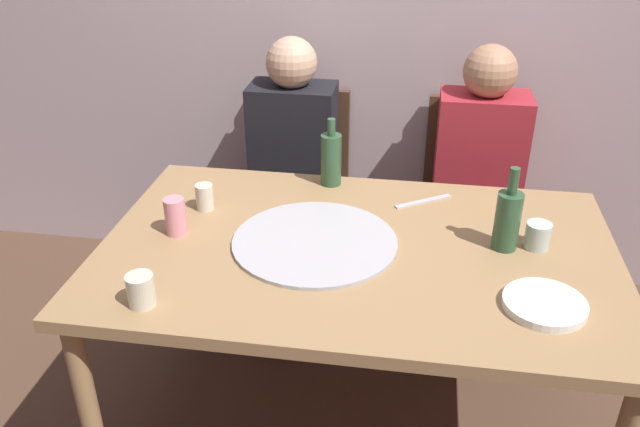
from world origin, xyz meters
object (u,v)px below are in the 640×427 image
(chair_right, at_px, (473,192))
(wine_glass, at_px, (538,236))
(tumbler_far, at_px, (141,290))
(table_knife, at_px, (423,201))
(chair_left, at_px, (297,179))
(wine_bottle, at_px, (508,219))
(tumbler_near, at_px, (205,197))
(pizza_tray, at_px, (315,241))
(dining_table, at_px, (357,266))
(guest_in_sweater, at_px, (289,167))
(soda_can, at_px, (175,216))
(guest_in_beanie, at_px, (479,180))
(beer_bottle, at_px, (331,158))
(plate_stack, at_px, (545,304))

(chair_right, bearing_deg, wine_glass, 98.81)
(tumbler_far, height_order, table_knife, tumbler_far)
(chair_left, relative_size, chair_right, 1.00)
(wine_glass, height_order, table_knife, wine_glass)
(wine_bottle, height_order, chair_right, wine_bottle)
(wine_glass, bearing_deg, tumbler_near, 175.65)
(pizza_tray, bearing_deg, wine_bottle, 6.36)
(tumbler_near, xyz_separation_m, wine_glass, (1.08, -0.08, -0.00))
(dining_table, distance_m, guest_in_sweater, 0.83)
(soda_can, relative_size, guest_in_beanie, 0.10)
(guest_in_sweater, distance_m, guest_in_beanie, 0.78)
(beer_bottle, height_order, chair_left, beer_bottle)
(table_knife, xyz_separation_m, chair_left, (-0.56, 0.56, -0.22))
(pizza_tray, distance_m, table_knife, 0.47)
(tumbler_near, height_order, chair_left, chair_left)
(chair_right, height_order, guest_in_sweater, guest_in_sweater)
(beer_bottle, height_order, chair_right, beer_bottle)
(tumbler_near, bearing_deg, chair_right, 37.26)
(wine_glass, relative_size, guest_in_sweater, 0.07)
(wine_bottle, relative_size, wine_glass, 3.23)
(tumbler_near, height_order, tumbler_far, tumbler_far)
(wine_glass, height_order, soda_can, soda_can)
(tumbler_near, bearing_deg, guest_in_sweater, 73.24)
(pizza_tray, height_order, table_knife, pizza_tray)
(table_knife, bearing_deg, wine_glass, -68.95)
(chair_left, bearing_deg, chair_right, -180.00)
(tumbler_far, xyz_separation_m, soda_can, (-0.04, 0.38, 0.02))
(dining_table, distance_m, chair_right, 1.00)
(wine_bottle, relative_size, plate_stack, 1.21)
(tumbler_near, xyz_separation_m, soda_can, (-0.04, -0.17, 0.02))
(chair_left, xyz_separation_m, chair_right, (0.78, 0.00, 0.00))
(chair_right, bearing_deg, beer_bottle, 39.60)
(chair_left, xyz_separation_m, guest_in_beanie, (0.78, -0.15, 0.13))
(dining_table, bearing_deg, plate_stack, -23.81)
(soda_can, distance_m, chair_left, 0.97)
(wine_bottle, relative_size, chair_left, 0.30)
(pizza_tray, xyz_separation_m, beer_bottle, (-0.01, 0.43, 0.09))
(wine_bottle, xyz_separation_m, soda_can, (-1.03, -0.07, -0.04))
(wine_glass, distance_m, table_knife, 0.43)
(wine_bottle, distance_m, table_knife, 0.38)
(tumbler_near, relative_size, table_knife, 0.41)
(guest_in_sweater, bearing_deg, dining_table, 116.13)
(beer_bottle, xyz_separation_m, tumbler_near, (-0.40, -0.26, -0.06))
(tumbler_near, xyz_separation_m, plate_stack, (1.07, -0.40, -0.03))
(soda_can, bearing_deg, pizza_tray, 1.29)
(plate_stack, height_order, guest_in_sweater, guest_in_sweater)
(beer_bottle, xyz_separation_m, chair_left, (-0.22, 0.47, -0.32))
(soda_can, bearing_deg, guest_in_sweater, 74.12)
(chair_left, bearing_deg, guest_in_sweater, 90.00)
(dining_table, height_order, chair_right, chair_right)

